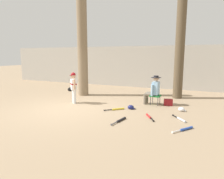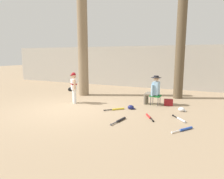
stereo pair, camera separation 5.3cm
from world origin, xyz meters
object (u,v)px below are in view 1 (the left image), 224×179
object	(u,v)px
seated_spectator	(153,89)
bat_black_composite	(120,120)
bat_yellow_trainer	(117,109)
young_ballplayer	(73,86)
bat_red_barrel	(149,117)
tree_near_player	(82,50)
bat_blue_youth	(185,129)
batting_helmet_navy	(131,107)
tree_behind_spectator	(180,45)
batting_helmet_white	(181,109)
folding_stool	(155,96)
handbag_beside_stool	(168,102)
bat_aluminum_silver	(180,119)

from	to	relation	value
seated_spectator	bat_black_composite	size ratio (longest dim) A/B	1.50
seated_spectator	bat_yellow_trainer	bearing A→B (deg)	-127.62
young_ballplayer	bat_red_barrel	size ratio (longest dim) A/B	2.02
tree_near_player	bat_yellow_trainer	xyz separation A→B (m)	(2.63, -1.96, -2.22)
seated_spectator	bat_blue_youth	world-z (taller)	seated_spectator
bat_yellow_trainer	young_ballplayer	bearing A→B (deg)	172.17
tree_near_player	batting_helmet_navy	xyz separation A→B (m)	(3.07, -1.63, -2.19)
tree_behind_spectator	seated_spectator	size ratio (longest dim) A/B	4.65
bat_yellow_trainer	bat_blue_youth	xyz separation A→B (m)	(2.47, -1.15, 0.00)
young_ballplayer	batting_helmet_white	size ratio (longest dim) A/B	4.69
seated_spectator	batting_helmet_white	world-z (taller)	seated_spectator
folding_stool	bat_red_barrel	world-z (taller)	folding_stool
folding_stool	bat_yellow_trainer	size ratio (longest dim) A/B	0.70
tree_near_player	handbag_beside_stool	distance (m)	4.81
tree_behind_spectator	bat_blue_youth	world-z (taller)	tree_behind_spectator
folding_stool	young_ballplayer	bearing A→B (deg)	-161.66
bat_aluminum_silver	tree_near_player	bearing A→B (deg)	155.23
bat_red_barrel	batting_helmet_navy	xyz separation A→B (m)	(-0.88, 0.77, 0.04)
folding_stool	batting_helmet_white	distance (m)	1.25
handbag_beside_stool	bat_yellow_trainer	size ratio (longest dim) A/B	0.55
tree_behind_spectator	batting_helmet_navy	bearing A→B (deg)	-116.46
handbag_beside_stool	bat_aluminum_silver	bearing A→B (deg)	-70.43
bat_black_composite	batting_helmet_white	size ratio (longest dim) A/B	2.87
tree_near_player	bat_black_composite	bearing A→B (deg)	-43.96
young_ballplayer	seated_spectator	bearing A→B (deg)	19.01
tree_behind_spectator	bat_red_barrel	xyz separation A→B (m)	(-0.50, -3.56, -2.45)
seated_spectator	bat_aluminum_silver	world-z (taller)	seated_spectator
tree_near_player	folding_stool	bearing A→B (deg)	-9.09
bat_yellow_trainer	bat_blue_youth	world-z (taller)	same
young_ballplayer	bat_black_composite	size ratio (longest dim) A/B	1.64
tree_behind_spectator	batting_helmet_white	world-z (taller)	tree_behind_spectator
tree_near_player	bat_red_barrel	size ratio (longest dim) A/B	8.00
tree_near_player	batting_helmet_white	world-z (taller)	tree_near_player
tree_behind_spectator	batting_helmet_white	distance (m)	3.38
folding_stool	bat_yellow_trainer	distance (m)	1.81
young_ballplayer	batting_helmet_navy	world-z (taller)	young_ballplayer
bat_yellow_trainer	tree_near_player	bearing A→B (deg)	143.28
young_ballplayer	batting_helmet_navy	xyz separation A→B (m)	(2.52, 0.05, -0.67)
bat_red_barrel	batting_helmet_navy	bearing A→B (deg)	138.92
bat_aluminum_silver	handbag_beside_stool	bearing A→B (deg)	109.57
bat_yellow_trainer	batting_helmet_navy	bearing A→B (deg)	36.80
handbag_beside_stool	bat_black_composite	xyz separation A→B (m)	(-1.06, -2.61, -0.10)
tree_behind_spectator	batting_helmet_navy	xyz separation A→B (m)	(-1.39, -2.79, -2.41)
tree_near_player	tree_behind_spectator	bearing A→B (deg)	14.58
bat_black_composite	bat_blue_youth	xyz separation A→B (m)	(1.88, -0.01, 0.00)
young_ballplayer	bat_yellow_trainer	distance (m)	2.22
young_ballplayer	bat_blue_youth	distance (m)	4.82
tree_behind_spectator	bat_yellow_trainer	xyz separation A→B (m)	(-1.83, -3.12, -2.45)
seated_spectator	folding_stool	bearing A→B (deg)	-4.76
young_ballplayer	handbag_beside_stool	world-z (taller)	young_ballplayer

